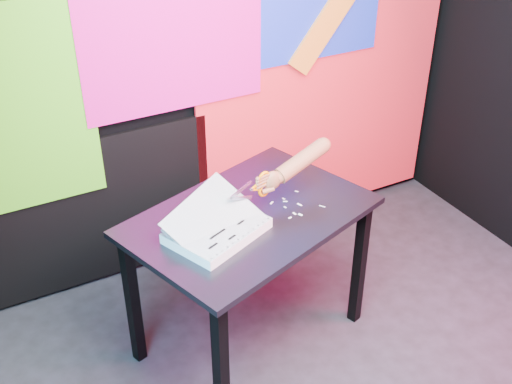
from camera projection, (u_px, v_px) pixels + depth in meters
room at (410, 147)px, 2.10m from camera, size 3.01×3.01×2.71m
backdrop at (231, 95)px, 3.42m from camera, size 2.88×0.05×2.08m
work_table at (250, 233)px, 2.89m from camera, size 1.23×1.00×0.75m
printout_stack at (217, 230)px, 2.69m from camera, size 0.48×0.41×0.21m
scissors at (261, 185)px, 2.80m from camera, size 0.22×0.05×0.13m
hand_forearm at (297, 164)px, 2.89m from camera, size 0.42×0.13×0.16m
paper_clippings at (293, 206)px, 2.89m from camera, size 0.21×0.19×0.00m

